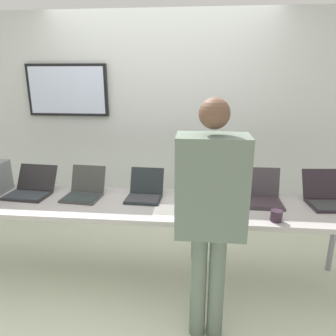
{
  "coord_description": "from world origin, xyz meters",
  "views": [
    {
      "loc": [
        0.42,
        -2.47,
        1.79
      ],
      "look_at": [
        0.17,
        0.14,
        1.0
      ],
      "focal_mm": 33.53,
      "sensor_mm": 36.0,
      "label": 1
    }
  ],
  "objects_px": {
    "workbench": "(147,207)",
    "laptop_station_2": "(145,192)",
    "person": "(211,203)",
    "laptop_station_5": "(325,197)",
    "laptop_station_1": "(84,190)",
    "coffee_mug": "(276,216)",
    "laptop_station_3": "(205,195)",
    "laptop_station_0": "(31,188)",
    "laptop_station_4": "(262,195)"
  },
  "relations": [
    {
      "from": "laptop_station_1",
      "to": "person",
      "type": "distance_m",
      "value": 1.33
    },
    {
      "from": "laptop_station_3",
      "to": "laptop_station_5",
      "type": "height_order",
      "value": "laptop_station_5"
    },
    {
      "from": "laptop_station_5",
      "to": "coffee_mug",
      "type": "height_order",
      "value": "laptop_station_5"
    },
    {
      "from": "laptop_station_0",
      "to": "laptop_station_3",
      "type": "distance_m",
      "value": 1.59
    },
    {
      "from": "workbench",
      "to": "laptop_station_1",
      "type": "xyz_separation_m",
      "value": [
        -0.59,
        0.09,
        0.1
      ]
    },
    {
      "from": "person",
      "to": "laptop_station_5",
      "type": "bearing_deg",
      "value": 36.81
    },
    {
      "from": "laptop_station_3",
      "to": "laptop_station_4",
      "type": "xyz_separation_m",
      "value": [
        0.49,
        0.02,
        0.01
      ]
    },
    {
      "from": "laptop_station_5",
      "to": "coffee_mug",
      "type": "distance_m",
      "value": 0.62
    },
    {
      "from": "laptop_station_0",
      "to": "laptop_station_2",
      "type": "relative_size",
      "value": 1.17
    },
    {
      "from": "laptop_station_1",
      "to": "person",
      "type": "height_order",
      "value": "person"
    },
    {
      "from": "laptop_station_3",
      "to": "coffee_mug",
      "type": "relative_size",
      "value": 3.62
    },
    {
      "from": "laptop_station_1",
      "to": "coffee_mug",
      "type": "relative_size",
      "value": 4.15
    },
    {
      "from": "workbench",
      "to": "coffee_mug",
      "type": "distance_m",
      "value": 1.06
    },
    {
      "from": "laptop_station_2",
      "to": "laptop_station_4",
      "type": "height_order",
      "value": "laptop_station_4"
    },
    {
      "from": "laptop_station_1",
      "to": "laptop_station_4",
      "type": "xyz_separation_m",
      "value": [
        1.58,
        0.03,
        0.0
      ]
    },
    {
      "from": "workbench",
      "to": "laptop_station_4",
      "type": "distance_m",
      "value": 1.0
    },
    {
      "from": "laptop_station_0",
      "to": "laptop_station_4",
      "type": "bearing_deg",
      "value": 0.56
    },
    {
      "from": "laptop_station_3",
      "to": "person",
      "type": "height_order",
      "value": "person"
    },
    {
      "from": "laptop_station_3",
      "to": "laptop_station_2",
      "type": "bearing_deg",
      "value": 178.31
    },
    {
      "from": "laptop_station_0",
      "to": "person",
      "type": "relative_size",
      "value": 0.24
    },
    {
      "from": "laptop_station_1",
      "to": "laptop_station_2",
      "type": "distance_m",
      "value": 0.55
    },
    {
      "from": "laptop_station_5",
      "to": "laptop_station_3",
      "type": "bearing_deg",
      "value": -178.31
    },
    {
      "from": "laptop_station_1",
      "to": "laptop_station_2",
      "type": "bearing_deg",
      "value": 2.46
    },
    {
      "from": "workbench",
      "to": "laptop_station_2",
      "type": "bearing_deg",
      "value": 107.88
    },
    {
      "from": "laptop_station_1",
      "to": "laptop_station_3",
      "type": "relative_size",
      "value": 1.15
    },
    {
      "from": "laptop_station_5",
      "to": "coffee_mug",
      "type": "relative_size",
      "value": 4.62
    },
    {
      "from": "workbench",
      "to": "laptop_station_5",
      "type": "relative_size",
      "value": 8.79
    },
    {
      "from": "laptop_station_1",
      "to": "laptop_station_4",
      "type": "relative_size",
      "value": 1.13
    },
    {
      "from": "laptop_station_4",
      "to": "coffee_mug",
      "type": "relative_size",
      "value": 3.67
    },
    {
      "from": "laptop_station_4",
      "to": "coffee_mug",
      "type": "distance_m",
      "value": 0.37
    },
    {
      "from": "workbench",
      "to": "laptop_station_3",
      "type": "bearing_deg",
      "value": 11.36
    },
    {
      "from": "workbench",
      "to": "laptop_station_0",
      "type": "distance_m",
      "value": 1.1
    },
    {
      "from": "laptop_station_0",
      "to": "laptop_station_4",
      "type": "height_order",
      "value": "laptop_station_4"
    },
    {
      "from": "workbench",
      "to": "coffee_mug",
      "type": "height_order",
      "value": "coffee_mug"
    },
    {
      "from": "person",
      "to": "coffee_mug",
      "type": "height_order",
      "value": "person"
    },
    {
      "from": "laptop_station_0",
      "to": "laptop_station_2",
      "type": "distance_m",
      "value": 1.06
    },
    {
      "from": "laptop_station_2",
      "to": "person",
      "type": "bearing_deg",
      "value": -53.21
    },
    {
      "from": "workbench",
      "to": "laptop_station_4",
      "type": "relative_size",
      "value": 11.05
    },
    {
      "from": "laptop_station_1",
      "to": "laptop_station_3",
      "type": "bearing_deg",
      "value": 0.42
    },
    {
      "from": "workbench",
      "to": "laptop_station_2",
      "type": "xyz_separation_m",
      "value": [
        -0.04,
        0.12,
        0.1
      ]
    },
    {
      "from": "laptop_station_1",
      "to": "laptop_station_5",
      "type": "height_order",
      "value": "laptop_station_5"
    },
    {
      "from": "laptop_station_4",
      "to": "person",
      "type": "relative_size",
      "value": 0.19
    },
    {
      "from": "workbench",
      "to": "laptop_station_4",
      "type": "height_order",
      "value": "laptop_station_4"
    },
    {
      "from": "person",
      "to": "coffee_mug",
      "type": "bearing_deg",
      "value": 35.9
    },
    {
      "from": "workbench",
      "to": "laptop_station_5",
      "type": "bearing_deg",
      "value": 4.9
    },
    {
      "from": "laptop_station_1",
      "to": "laptop_station_4",
      "type": "height_order",
      "value": "laptop_station_4"
    },
    {
      "from": "laptop_station_2",
      "to": "laptop_station_5",
      "type": "distance_m",
      "value": 1.55
    },
    {
      "from": "workbench",
      "to": "laptop_station_4",
      "type": "xyz_separation_m",
      "value": [
        0.99,
        0.12,
        0.11
      ]
    },
    {
      "from": "laptop_station_4",
      "to": "laptop_station_2",
      "type": "bearing_deg",
      "value": -179.72
    },
    {
      "from": "laptop_station_3",
      "to": "laptop_station_4",
      "type": "distance_m",
      "value": 0.49
    }
  ]
}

